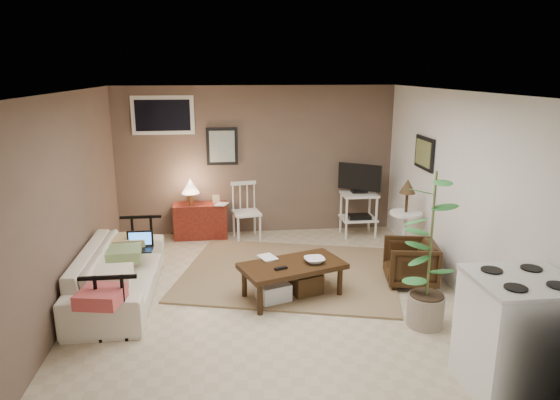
{
  "coord_description": "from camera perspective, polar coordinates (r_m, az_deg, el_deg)",
  "views": [
    {
      "loc": [
        -0.53,
        -5.49,
        2.63
      ],
      "look_at": [
        0.14,
        0.35,
        1.09
      ],
      "focal_mm": 32.0,
      "sensor_mm": 36.0,
      "label": 1
    }
  ],
  "objects": [
    {
      "name": "floor",
      "position": [
        6.11,
        -0.94,
        -10.85
      ],
      "size": [
        5.0,
        5.0,
        0.0
      ],
      "primitive_type": "plane",
      "color": "#C1B293",
      "rests_on": "ground"
    },
    {
      "name": "art_back",
      "position": [
        8.05,
        -6.63,
        6.11
      ],
      "size": [
        0.5,
        0.03,
        0.6
      ],
      "primitive_type": "cube",
      "color": "black"
    },
    {
      "name": "art_right",
      "position": [
        7.18,
        16.17,
        5.17
      ],
      "size": [
        0.03,
        0.6,
        0.45
      ],
      "primitive_type": "cube",
      "color": "black"
    },
    {
      "name": "window",
      "position": [
        8.05,
        -13.24,
        9.41
      ],
      "size": [
        0.96,
        0.03,
        0.6
      ],
      "primitive_type": "cube",
      "color": "white"
    },
    {
      "name": "rug",
      "position": [
        6.71,
        1.04,
        -8.3
      ],
      "size": [
        3.24,
        2.85,
        0.03
      ],
      "primitive_type": "cube",
      "rotation": [
        0.0,
        0.0,
        -0.26
      ],
      "color": "#82684B",
      "rests_on": "floor"
    },
    {
      "name": "coffee_table",
      "position": [
        5.96,
        1.34,
        -8.86
      ],
      "size": [
        1.34,
        0.98,
        0.45
      ],
      "color": "#31200D",
      "rests_on": "floor"
    },
    {
      "name": "sofa",
      "position": [
        6.21,
        -18.02,
        -7.05
      ],
      "size": [
        0.61,
        2.11,
        0.82
      ],
      "primitive_type": "imported",
      "rotation": [
        0.0,
        0.0,
        1.57
      ],
      "color": "#EFE6CE",
      "rests_on": "floor"
    },
    {
      "name": "sofa_pillows",
      "position": [
        5.94,
        -18.06,
        -7.06
      ],
      "size": [
        0.4,
        2.0,
        0.14
      ],
      "primitive_type": null,
      "color": "beige",
      "rests_on": "sofa"
    },
    {
      "name": "sofa_end_rails",
      "position": [
        6.2,
        -16.87,
        -7.54
      ],
      "size": [
        0.57,
        2.1,
        0.71
      ],
      "primitive_type": null,
      "color": "black",
      "rests_on": "floor"
    },
    {
      "name": "laptop",
      "position": [
        6.46,
        -15.73,
        -4.87
      ],
      "size": [
        0.32,
        0.24,
        0.22
      ],
      "color": "black",
      "rests_on": "sofa"
    },
    {
      "name": "red_console",
      "position": [
        8.12,
        -9.14,
        -1.96
      ],
      "size": [
        0.84,
        0.37,
        0.97
      ],
      "color": "maroon",
      "rests_on": "floor"
    },
    {
      "name": "spindle_chair",
      "position": [
        7.97,
        -3.88,
        -1.47
      ],
      "size": [
        0.48,
        0.48,
        0.9
      ],
      "color": "white",
      "rests_on": "floor"
    },
    {
      "name": "tv_stand",
      "position": [
        8.15,
        9.02,
        0.22
      ],
      "size": [
        0.61,
        0.46,
        1.18
      ],
      "color": "white",
      "rests_on": "floor"
    },
    {
      "name": "side_table",
      "position": [
        7.14,
        14.21,
        -1.21
      ],
      "size": [
        0.44,
        0.44,
        1.19
      ],
      "color": "white",
      "rests_on": "floor"
    },
    {
      "name": "armchair",
      "position": [
        6.51,
        14.68,
        -6.73
      ],
      "size": [
        0.66,
        0.69,
        0.62
      ],
      "primitive_type": "imported",
      "rotation": [
        0.0,
        0.0,
        -1.75
      ],
      "color": "black",
      "rests_on": "floor"
    },
    {
      "name": "potted_plant",
      "position": [
        5.33,
        16.85,
        -4.93
      ],
      "size": [
        0.42,
        0.42,
        1.7
      ],
      "color": "gray",
      "rests_on": "floor"
    },
    {
      "name": "stove",
      "position": [
        4.68,
        25.4,
        -13.79
      ],
      "size": [
        0.79,
        0.73,
        1.03
      ],
      "color": "white",
      "rests_on": "floor"
    },
    {
      "name": "bowl",
      "position": [
        5.9,
        3.98,
        -6.06
      ],
      "size": [
        0.24,
        0.08,
        0.24
      ],
      "primitive_type": "imported",
      "rotation": [
        0.0,
        0.0,
        0.09
      ],
      "color": "#31200D",
      "rests_on": "coffee_table"
    },
    {
      "name": "book_table",
      "position": [
        5.98,
        -2.19,
        -5.73
      ],
      "size": [
        0.17,
        0.09,
        0.24
      ],
      "primitive_type": "imported",
      "rotation": [
        0.0,
        0.0,
        0.39
      ],
      "color": "#31200D",
      "rests_on": "coffee_table"
    },
    {
      "name": "book_console",
      "position": [
        7.94,
        -7.31,
        0.29
      ],
      "size": [
        0.17,
        0.09,
        0.24
      ],
      "primitive_type": "imported",
      "rotation": [
        0.0,
        0.0,
        -0.39
      ],
      "color": "#31200D",
      "rests_on": "red_console"
    }
  ]
}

